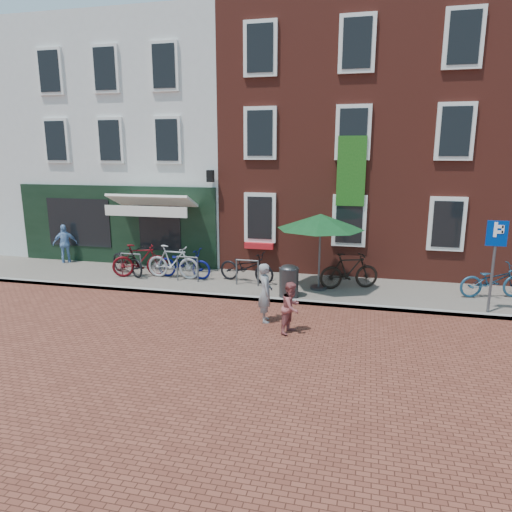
% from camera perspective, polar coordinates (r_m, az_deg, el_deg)
% --- Properties ---
extents(ground, '(80.00, 80.00, 0.00)m').
position_cam_1_polar(ground, '(13.69, -4.38, -5.23)').
color(ground, brown).
extents(sidewalk, '(24.00, 3.00, 0.10)m').
position_cam_1_polar(sidewalk, '(14.80, 1.10, -3.60)').
color(sidewalk, slate).
rests_on(sidewalk, ground).
extents(building_stucco, '(8.00, 8.00, 9.00)m').
position_cam_1_polar(building_stucco, '(21.38, -11.82, 13.26)').
color(building_stucco, silver).
rests_on(building_stucco, ground).
extents(building_brick_mid, '(6.00, 8.00, 10.00)m').
position_cam_1_polar(building_brick_mid, '(19.50, 7.76, 14.95)').
color(building_brick_mid, maroon).
rests_on(building_brick_mid, ground).
extents(building_brick_right, '(6.00, 8.00, 10.00)m').
position_cam_1_polar(building_brick_right, '(19.79, 25.84, 13.80)').
color(building_brick_right, maroon).
rests_on(building_brick_right, ground).
extents(filler_left, '(7.00, 8.00, 9.00)m').
position_cam_1_polar(filler_left, '(25.48, -27.62, 11.99)').
color(filler_left, silver).
rests_on(filler_left, ground).
extents(litter_bin, '(0.55, 0.55, 1.01)m').
position_cam_1_polar(litter_bin, '(13.38, 4.07, -2.86)').
color(litter_bin, '#323335').
rests_on(litter_bin, sidewalk).
extents(parking_sign, '(0.50, 0.08, 2.43)m').
position_cam_1_polar(parking_sign, '(13.25, 27.35, 0.65)').
color(parking_sign, '#4C4C4F').
rests_on(parking_sign, sidewalk).
extents(parasol, '(2.61, 2.61, 2.42)m').
position_cam_1_polar(parasol, '(13.89, 7.96, 4.59)').
color(parasol, '#4C4C4F').
rests_on(parasol, sidewalk).
extents(woman, '(0.51, 0.63, 1.51)m').
position_cam_1_polar(woman, '(11.65, 1.17, -4.54)').
color(woman, gray).
rests_on(woman, ground).
extents(boy, '(0.65, 0.73, 1.24)m').
position_cam_1_polar(boy, '(11.01, 4.37, -6.35)').
color(boy, '#9D4C4C').
rests_on(boy, ground).
extents(cafe_person, '(0.90, 0.79, 1.46)m').
position_cam_1_polar(cafe_person, '(18.84, -22.45, 1.42)').
color(cafe_person, '#779FD2').
rests_on(cafe_person, sidewalk).
extents(bicycle_0, '(1.96, 1.56, 1.00)m').
position_cam_1_polar(bicycle_0, '(16.37, -15.57, -0.49)').
color(bicycle_0, black).
rests_on(bicycle_0, sidewalk).
extents(bicycle_1, '(1.91, 1.17, 1.11)m').
position_cam_1_polar(bicycle_1, '(15.97, -14.09, -0.53)').
color(bicycle_1, '#56090E').
rests_on(bicycle_1, sidewalk).
extents(bicycle_2, '(1.94, 0.78, 1.00)m').
position_cam_1_polar(bicycle_2, '(15.52, -8.87, -0.88)').
color(bicycle_2, '#080D54').
rests_on(bicycle_2, sidewalk).
extents(bicycle_3, '(1.86, 0.59, 1.11)m').
position_cam_1_polar(bicycle_3, '(15.53, -10.18, -0.71)').
color(bicycle_3, '#A0A0A2').
rests_on(bicycle_3, sidewalk).
extents(bicycle_4, '(2.00, 1.04, 1.00)m').
position_cam_1_polar(bicycle_4, '(14.87, -1.17, -1.33)').
color(bicycle_4, black).
rests_on(bicycle_4, sidewalk).
extents(bicycle_5, '(1.91, 1.16, 1.11)m').
position_cam_1_polar(bicycle_5, '(14.42, 11.39, -1.81)').
color(bicycle_5, black).
rests_on(bicycle_5, sidewalk).
extents(bicycle_6, '(2.01, 1.15, 1.00)m').
position_cam_1_polar(bicycle_6, '(14.94, 27.14, -2.70)').
color(bicycle_6, navy).
rests_on(bicycle_6, sidewalk).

